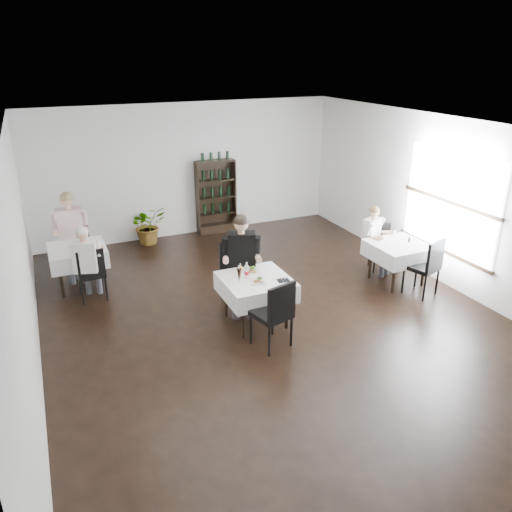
# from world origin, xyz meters

# --- Properties ---
(room_shell) EXTENTS (9.00, 9.00, 9.00)m
(room_shell) POSITION_xyz_m (0.00, 0.00, 1.50)
(room_shell) COLOR black
(room_shell) RESTS_ON ground
(window_right) EXTENTS (0.06, 2.30, 1.85)m
(window_right) POSITION_xyz_m (3.48, 0.00, 1.50)
(window_right) COLOR white
(window_right) RESTS_ON room_shell
(wine_shelf) EXTENTS (0.90, 0.28, 1.75)m
(wine_shelf) POSITION_xyz_m (0.60, 4.31, 0.85)
(wine_shelf) COLOR black
(wine_shelf) RESTS_ON ground
(main_table) EXTENTS (1.03, 1.03, 0.77)m
(main_table) POSITION_xyz_m (-0.30, 0.00, 0.62)
(main_table) COLOR black
(main_table) RESTS_ON ground
(left_table) EXTENTS (0.98, 0.98, 0.77)m
(left_table) POSITION_xyz_m (-2.70, 2.50, 0.62)
(left_table) COLOR black
(left_table) RESTS_ON ground
(right_table) EXTENTS (0.98, 0.98, 0.77)m
(right_table) POSITION_xyz_m (2.70, 0.30, 0.62)
(right_table) COLOR black
(right_table) RESTS_ON ground
(potted_tree) EXTENTS (0.90, 0.82, 0.86)m
(potted_tree) POSITION_xyz_m (-1.06, 4.20, 0.43)
(potted_tree) COLOR #2C6021
(potted_tree) RESTS_ON ground
(main_chair_far) EXTENTS (0.53, 0.53, 1.07)m
(main_chair_far) POSITION_xyz_m (-0.30, 0.82, 0.61)
(main_chair_far) COLOR black
(main_chair_far) RESTS_ON ground
(main_chair_near) EXTENTS (0.59, 0.59, 1.06)m
(main_chair_near) POSITION_xyz_m (-0.35, -0.79, 0.60)
(main_chair_near) COLOR black
(main_chair_near) RESTS_ON ground
(left_chair_far) EXTENTS (0.51, 0.51, 1.00)m
(left_chair_far) POSITION_xyz_m (-2.61, 3.14, 0.57)
(left_chair_far) COLOR black
(left_chair_far) RESTS_ON ground
(left_chair_near) EXTENTS (0.46, 0.46, 0.98)m
(left_chair_near) POSITION_xyz_m (-2.56, 1.83, 0.56)
(left_chair_near) COLOR black
(left_chair_near) RESTS_ON ground
(right_chair_far) EXTENTS (0.52, 0.52, 0.90)m
(right_chair_far) POSITION_xyz_m (2.83, 0.98, 0.51)
(right_chair_far) COLOR black
(right_chair_far) RESTS_ON ground
(right_chair_near) EXTENTS (0.61, 0.61, 1.06)m
(right_chair_near) POSITION_xyz_m (2.81, -0.34, 0.61)
(right_chair_near) COLOR black
(right_chair_near) RESTS_ON ground
(diner_main) EXTENTS (0.71, 0.75, 1.63)m
(diner_main) POSITION_xyz_m (-0.33, 0.50, 0.95)
(diner_main) COLOR #393940
(diner_main) RESTS_ON ground
(diner_left_far) EXTENTS (0.63, 0.64, 1.65)m
(diner_left_far) POSITION_xyz_m (-2.73, 2.98, 0.96)
(diner_left_far) COLOR #393940
(diner_left_far) RESTS_ON ground
(diner_left_near) EXTENTS (0.58, 0.62, 1.39)m
(diner_left_near) POSITION_xyz_m (-2.60, 1.84, 0.80)
(diner_left_near) COLOR #393940
(diner_left_near) RESTS_ON ground
(diner_right_far) EXTENTS (0.59, 0.62, 1.33)m
(diner_right_far) POSITION_xyz_m (2.59, 0.88, 0.77)
(diner_right_far) COLOR #393940
(diner_right_far) RESTS_ON ground
(plate_far) EXTENTS (0.25, 0.25, 0.08)m
(plate_far) POSITION_xyz_m (-0.26, 0.25, 0.79)
(plate_far) COLOR white
(plate_far) RESTS_ON main_table
(plate_near) EXTENTS (0.29, 0.29, 0.07)m
(plate_near) POSITION_xyz_m (-0.31, -0.14, 0.79)
(plate_near) COLOR white
(plate_near) RESTS_ON main_table
(pilsner_dark) EXTENTS (0.07, 0.07, 0.29)m
(pilsner_dark) POSITION_xyz_m (-0.59, -0.04, 0.89)
(pilsner_dark) COLOR black
(pilsner_dark) RESTS_ON main_table
(pilsner_lager) EXTENTS (0.06, 0.06, 0.26)m
(pilsner_lager) POSITION_xyz_m (-0.53, 0.06, 0.88)
(pilsner_lager) COLOR gold
(pilsner_lager) RESTS_ON main_table
(coke_bottle) EXTENTS (0.07, 0.07, 0.26)m
(coke_bottle) POSITION_xyz_m (-0.42, 0.06, 0.88)
(coke_bottle) COLOR silver
(coke_bottle) RESTS_ON main_table
(napkin_cutlery) EXTENTS (0.20, 0.20, 0.02)m
(napkin_cutlery) POSITION_xyz_m (0.05, -0.25, 0.78)
(napkin_cutlery) COLOR black
(napkin_cutlery) RESTS_ON main_table
(pepper_mill) EXTENTS (0.04, 0.04, 0.09)m
(pepper_mill) POSITION_xyz_m (2.90, 0.28, 0.82)
(pepper_mill) COLOR black
(pepper_mill) RESTS_ON right_table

